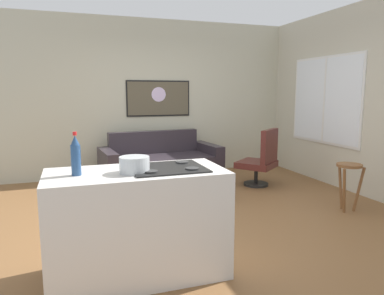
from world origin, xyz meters
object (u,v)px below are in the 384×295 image
at_px(couch, 160,165).
at_px(soda_bottle, 76,156).
at_px(coffee_table, 192,173).
at_px(armchair, 261,160).
at_px(wall_painting, 159,98).
at_px(mixing_bowl, 134,165).
at_px(bar_stool, 349,175).

xyz_separation_m(couch, soda_bottle, (-1.39, -3.05, 0.75)).
height_order(coffee_table, soda_bottle, soda_bottle).
bearing_deg(soda_bottle, couch, 65.52).
bearing_deg(coffee_table, couch, 98.47).
bearing_deg(coffee_table, armchair, 14.30).
relative_size(couch, wall_painting, 1.75).
distance_m(soda_bottle, mixing_bowl, 0.44).
relative_size(bar_stool, mixing_bowl, 2.60).
height_order(armchair, bar_stool, armchair).
bearing_deg(couch, coffee_table, -81.53).
relative_size(soda_bottle, wall_painting, 0.28).
relative_size(armchair, soda_bottle, 2.80).
distance_m(couch, soda_bottle, 3.44).
distance_m(couch, armchair, 1.69).
relative_size(coffee_table, armchair, 0.96).
height_order(mixing_bowl, wall_painting, wall_painting).
bearing_deg(coffee_table, mixing_bowl, -120.34).
relative_size(couch, soda_bottle, 6.17).
xyz_separation_m(soda_bottle, wall_painting, (1.51, 3.64, 0.36)).
height_order(bar_stool, wall_painting, wall_painting).
distance_m(bar_stool, soda_bottle, 3.41).
bearing_deg(mixing_bowl, bar_stool, 15.94).
height_order(bar_stool, mixing_bowl, mixing_bowl).
xyz_separation_m(mixing_bowl, wall_painting, (1.08, 3.69, 0.45)).
bearing_deg(armchair, bar_stool, -73.47).
xyz_separation_m(couch, wall_painting, (0.12, 0.58, 1.12)).
distance_m(armchair, wall_painting, 2.18).
distance_m(coffee_table, wall_painting, 2.03).
distance_m(couch, coffee_table, 1.19).
relative_size(couch, mixing_bowl, 8.69).
height_order(coffee_table, mixing_bowl, mixing_bowl).
bearing_deg(soda_bottle, armchair, 37.76).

